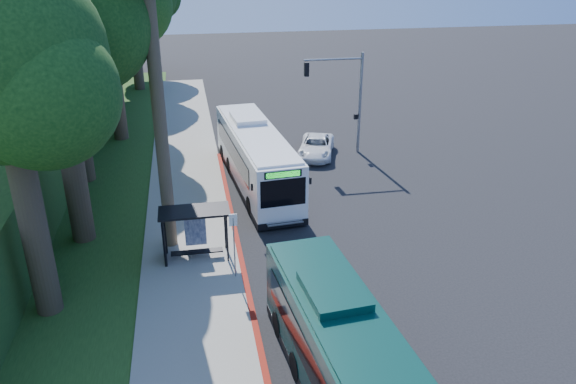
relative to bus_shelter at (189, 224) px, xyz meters
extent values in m
plane|color=black|center=(7.26, 2.86, -1.81)|extent=(140.00, 140.00, 0.00)
cube|color=gray|center=(-0.04, 2.86, -1.75)|extent=(4.50, 70.00, 0.12)
cube|color=maroon|center=(2.26, -1.14, -1.74)|extent=(0.25, 30.00, 0.13)
cube|color=#234719|center=(-5.74, 7.86, -1.78)|extent=(8.00, 70.00, 0.06)
cube|color=black|center=(0.26, -0.14, 0.69)|extent=(3.20, 1.50, 0.10)
cube|color=black|center=(-1.19, -0.14, -0.61)|extent=(0.06, 1.30, 2.20)
cube|color=navy|center=(0.26, 0.56, -0.56)|extent=(1.00, 0.12, 1.70)
cube|color=black|center=(0.26, -0.24, -1.36)|extent=(2.40, 0.40, 0.06)
cube|color=black|center=(-1.14, 0.46, -0.61)|extent=(0.08, 0.08, 2.40)
cube|color=black|center=(1.66, 0.46, -0.61)|extent=(0.08, 0.08, 2.40)
cube|color=black|center=(-1.14, -0.74, -0.61)|extent=(0.08, 0.08, 2.40)
cube|color=black|center=(1.66, -0.74, -0.61)|extent=(0.08, 0.08, 2.40)
cylinder|color=gray|center=(1.86, -2.14, -0.31)|extent=(0.06, 0.06, 3.00)
cube|color=white|center=(1.86, -2.14, 1.09)|extent=(0.35, 0.04, 0.55)
cylinder|color=gray|center=(12.06, 12.86, 1.69)|extent=(0.20, 0.20, 7.00)
cylinder|color=gray|center=(10.06, 12.86, 4.79)|extent=(4.00, 0.14, 0.14)
cube|color=black|center=(8.26, 12.86, 4.19)|extent=(0.30, 0.30, 0.90)
cube|color=black|center=(11.81, 12.86, 0.79)|extent=(0.25, 0.25, 0.35)
cylinder|color=#4C3F2D|center=(-0.94, 1.36, 4.69)|extent=(0.60, 0.60, 13.00)
cylinder|color=#382B1E|center=(-5.24, 2.86, 3.44)|extent=(1.10, 1.10, 10.50)
sphere|color=#0E340F|center=(-3.64, 1.66, 8.69)|extent=(5.60, 5.60, 5.60)
sphere|color=#0E340F|center=(-6.64, 4.26, 8.99)|extent=(5.20, 5.20, 5.20)
cylinder|color=#382B1E|center=(-6.24, 10.86, 4.14)|extent=(1.18, 1.18, 11.90)
cylinder|color=#382B1E|center=(-4.74, 18.86, 3.09)|extent=(1.06, 1.06, 9.80)
sphere|color=#0E340F|center=(-3.06, 17.60, 7.99)|extent=(5.88, 5.88, 5.88)
cylinder|color=#382B1E|center=(-6.74, 26.86, 3.79)|extent=(1.14, 1.14, 11.20)
cylinder|color=#382B1E|center=(-4.24, 34.86, 2.74)|extent=(1.02, 1.02, 9.10)
cylinder|color=#382B1E|center=(-3.24, 42.86, 2.39)|extent=(0.98, 0.98, 8.40)
cylinder|color=#382B1E|center=(-5.74, -3.14, 2.74)|extent=(1.02, 1.02, 9.10)
sphere|color=#0E340F|center=(-4.30, -4.22, 7.29)|extent=(5.04, 5.04, 5.04)
cube|color=white|center=(4.18, 8.30, 0.06)|extent=(3.80, 12.83, 3.00)
cube|color=black|center=(4.18, 8.30, -1.49)|extent=(3.83, 12.90, 0.37)
cube|color=black|center=(4.13, 8.83, 0.35)|extent=(3.62, 10.07, 1.16)
cube|color=black|center=(4.74, 2.06, 0.30)|extent=(2.37, 0.34, 1.47)
cube|color=black|center=(3.62, 14.54, 0.41)|extent=(2.15, 0.32, 1.05)
cube|color=#19E533|center=(4.74, 2.05, 1.30)|extent=(1.75, 0.26, 0.29)
cube|color=white|center=(4.18, 8.30, 1.62)|extent=(3.53, 12.18, 0.13)
cube|color=white|center=(3.99, 10.40, 1.80)|extent=(2.11, 2.79, 0.37)
cylinder|color=black|center=(3.33, 4.16, -1.28)|extent=(0.41, 1.08, 1.05)
cylinder|color=black|center=(5.75, 4.38, -1.28)|extent=(0.41, 1.08, 1.05)
cylinder|color=black|center=(2.54, 12.98, -1.28)|extent=(0.41, 1.08, 1.05)
cylinder|color=black|center=(4.96, 13.19, -1.28)|extent=(0.41, 1.08, 1.05)
cube|color=#09332C|center=(4.66, -10.79, -0.04)|extent=(3.61, 12.12, 2.84)
cube|color=black|center=(4.61, -10.29, 0.23)|extent=(3.43, 9.51, 1.09)
cube|color=black|center=(4.12, -4.89, 0.28)|extent=(2.03, 0.30, 1.00)
cube|color=#09332C|center=(4.66, -10.79, 1.43)|extent=(3.36, 11.51, 0.12)
cube|color=#09332C|center=(4.47, -8.80, 1.60)|extent=(2.00, 2.64, 0.35)
cylinder|color=black|center=(3.10, -6.37, -1.31)|extent=(0.39, 1.02, 1.00)
cylinder|color=black|center=(5.39, -6.16, -1.31)|extent=(0.39, 1.02, 1.00)
imported|color=white|center=(8.97, 12.60, -1.13)|extent=(3.65, 5.32, 1.35)
camera|label=1|loc=(0.27, -23.39, 11.78)|focal=35.00mm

